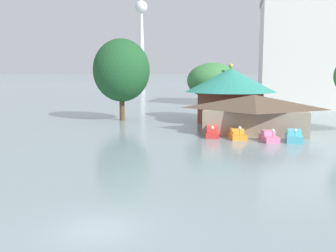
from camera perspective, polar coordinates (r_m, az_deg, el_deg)
name	(u,v)px	position (r m, az deg, el deg)	size (l,w,h in m)	color
ground_plane	(98,229)	(19.32, -10.28, -14.77)	(2000.00, 2000.00, 0.00)	gray
pedal_boat_red	(212,133)	(44.31, 6.57, -0.99)	(1.66, 2.70, 1.44)	red
pedal_boat_orange	(237,135)	(43.66, 10.19, -1.26)	(2.18, 2.79, 1.56)	orange
pedal_boat_pink	(269,137)	(42.89, 14.69, -1.56)	(2.10, 3.19, 1.53)	pink
pedal_boat_cyan	(294,137)	(43.33, 18.14, -1.53)	(1.78, 2.91, 1.56)	#4CB7CC
boathouse	(254,113)	(48.59, 12.60, 1.96)	(12.96, 9.08, 4.62)	gray
green_roof_pavilion	(230,91)	(57.43, 9.20, 5.12)	(13.19, 13.19, 8.61)	brown
shoreline_tree_tall_left	(121,70)	(59.29, -6.90, 8.17)	(8.58, 8.58, 12.36)	brown
shoreline_tree_mid	(213,81)	(61.07, 6.64, 6.67)	(8.07, 8.07, 8.79)	brown
background_building_block	(315,53)	(85.52, 20.85, 10.11)	(21.82, 15.57, 22.45)	silver
distant_broadcast_tower	(141,20)	(327.95, -3.95, 15.42)	(10.03, 10.03, 129.63)	silver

